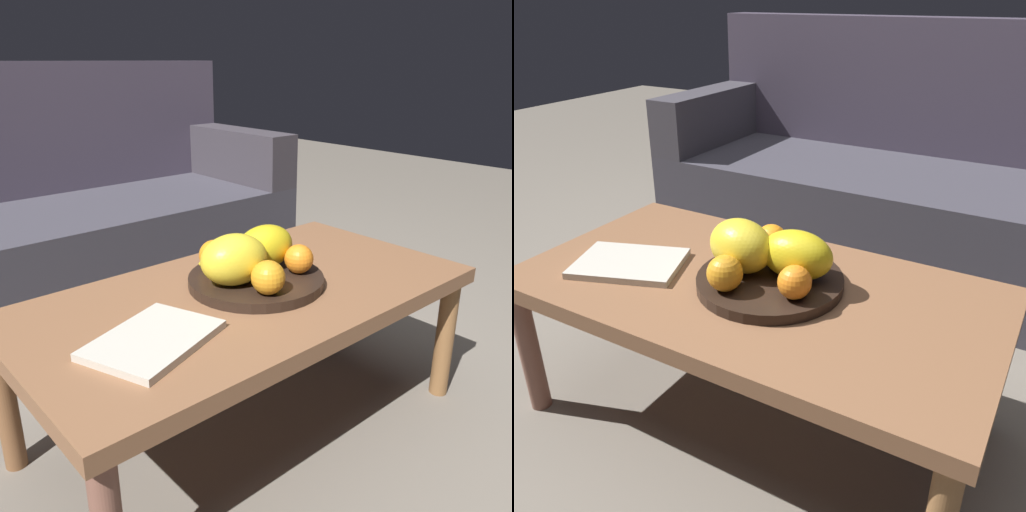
% 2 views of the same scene
% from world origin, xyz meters
% --- Properties ---
extents(ground_plane, '(8.00, 8.00, 0.00)m').
position_xyz_m(ground_plane, '(0.00, 0.00, 0.00)').
color(ground_plane, slate).
extents(coffee_table, '(1.10, 0.58, 0.39)m').
position_xyz_m(coffee_table, '(0.00, 0.00, 0.34)').
color(coffee_table, brown).
rests_on(coffee_table, ground_plane).
extents(couch, '(1.70, 0.70, 0.90)m').
position_xyz_m(couch, '(-0.02, 1.05, 0.30)').
color(couch, '#3B3943').
rests_on(couch, ground_plane).
extents(fruit_bowl, '(0.33, 0.33, 0.03)m').
position_xyz_m(fruit_bowl, '(0.04, 0.01, 0.40)').
color(fruit_bowl, black).
rests_on(fruit_bowl, coffee_table).
extents(melon_large_front, '(0.17, 0.12, 0.11)m').
position_xyz_m(melon_large_front, '(0.09, 0.04, 0.47)').
color(melon_large_front, yellow).
rests_on(melon_large_front, fruit_bowl).
extents(melon_smaller_beside, '(0.19, 0.16, 0.12)m').
position_xyz_m(melon_smaller_beside, '(-0.03, 0.01, 0.47)').
color(melon_smaller_beside, yellow).
rests_on(melon_smaller_beside, fruit_bowl).
extents(orange_front, '(0.08, 0.08, 0.08)m').
position_xyz_m(orange_front, '(-0.02, -0.09, 0.45)').
color(orange_front, orange).
rests_on(orange_front, fruit_bowl).
extents(orange_left, '(0.08, 0.08, 0.08)m').
position_xyz_m(orange_left, '(-0.02, 0.11, 0.45)').
color(orange_left, orange).
rests_on(orange_left, fruit_bowl).
extents(orange_right, '(0.07, 0.07, 0.07)m').
position_xyz_m(orange_right, '(0.13, -0.05, 0.45)').
color(orange_right, orange).
rests_on(orange_right, fruit_bowl).
extents(banana_bunch, '(0.17, 0.13, 0.06)m').
position_xyz_m(banana_bunch, '(0.02, 0.08, 0.44)').
color(banana_bunch, gold).
rests_on(banana_bunch, fruit_bowl).
extents(magazine, '(0.30, 0.26, 0.02)m').
position_xyz_m(magazine, '(-0.31, -0.08, 0.39)').
color(magazine, beige).
rests_on(magazine, coffee_table).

